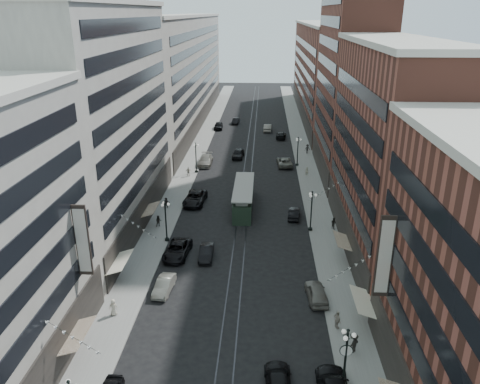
% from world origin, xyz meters
% --- Properties ---
extents(ground, '(220.00, 220.00, 0.00)m').
position_xyz_m(ground, '(0.00, 60.00, 0.00)').
color(ground, black).
rests_on(ground, ground).
extents(sidewalk_west, '(4.00, 180.00, 0.15)m').
position_xyz_m(sidewalk_west, '(-11.00, 70.00, 0.07)').
color(sidewalk_west, gray).
rests_on(sidewalk_west, ground).
extents(sidewalk_east, '(4.00, 180.00, 0.15)m').
position_xyz_m(sidewalk_east, '(11.00, 70.00, 0.07)').
color(sidewalk_east, gray).
rests_on(sidewalk_east, ground).
extents(rail_west, '(0.12, 180.00, 0.02)m').
position_xyz_m(rail_west, '(-0.70, 70.00, 0.01)').
color(rail_west, '#2D2D33').
rests_on(rail_west, ground).
extents(rail_east, '(0.12, 180.00, 0.02)m').
position_xyz_m(rail_east, '(0.70, 70.00, 0.01)').
color(rail_east, '#2D2D33').
rests_on(rail_east, ground).
extents(building_west_mid, '(8.00, 36.00, 28.00)m').
position_xyz_m(building_west_mid, '(-17.00, 33.00, 14.00)').
color(building_west_mid, '#A8A495').
rests_on(building_west_mid, ground).
extents(building_west_far, '(8.00, 90.00, 26.00)m').
position_xyz_m(building_west_far, '(-17.00, 96.00, 13.00)').
color(building_west_far, '#A8A495').
rests_on(building_west_far, ground).
extents(building_east_mid, '(8.00, 30.00, 24.00)m').
position_xyz_m(building_east_mid, '(17.00, 28.00, 12.00)').
color(building_east_mid, brown).
rests_on(building_east_mid, ground).
extents(building_east_tower, '(8.00, 26.00, 42.00)m').
position_xyz_m(building_east_tower, '(17.00, 56.00, 21.00)').
color(building_east_tower, brown).
rests_on(building_east_tower, ground).
extents(building_east_far, '(8.00, 72.00, 24.00)m').
position_xyz_m(building_east_far, '(17.00, 105.00, 12.00)').
color(building_east_far, brown).
rests_on(building_east_far, ground).
extents(lamppost_sw_far, '(1.03, 1.14, 5.52)m').
position_xyz_m(lamppost_sw_far, '(-9.20, 28.00, 3.10)').
color(lamppost_sw_far, black).
rests_on(lamppost_sw_far, sidewalk_west).
extents(lamppost_sw_mid, '(1.03, 1.14, 5.52)m').
position_xyz_m(lamppost_sw_mid, '(-9.20, 55.00, 3.10)').
color(lamppost_sw_mid, black).
rests_on(lamppost_sw_mid, sidewalk_west).
extents(lamppost_se_near, '(1.08, 1.14, 5.52)m').
position_xyz_m(lamppost_se_near, '(9.20, 4.00, 3.22)').
color(lamppost_se_near, black).
rests_on(lamppost_se_near, sidewalk_east).
extents(lamppost_se_far, '(1.03, 1.14, 5.52)m').
position_xyz_m(lamppost_se_far, '(9.20, 32.00, 3.10)').
color(lamppost_se_far, black).
rests_on(lamppost_se_far, sidewalk_east).
extents(lamppost_se_mid, '(1.03, 1.14, 5.52)m').
position_xyz_m(lamppost_se_mid, '(9.20, 60.00, 3.10)').
color(lamppost_se_mid, black).
rests_on(lamppost_se_mid, sidewalk_east).
extents(streetcar, '(2.80, 12.63, 3.50)m').
position_xyz_m(streetcar, '(0.00, 39.30, 1.61)').
color(streetcar, '#1F3123').
rests_on(streetcar, ground).
extents(car_1, '(1.88, 4.43, 1.42)m').
position_xyz_m(car_1, '(-7.26, 16.79, 0.71)').
color(car_1, gray).
rests_on(car_1, ground).
extents(car_2, '(3.09, 5.92, 1.59)m').
position_xyz_m(car_2, '(-7.22, 24.39, 0.80)').
color(car_2, black).
rests_on(car_2, ground).
extents(car_4, '(2.27, 4.85, 1.61)m').
position_xyz_m(car_4, '(8.40, 16.13, 0.80)').
color(car_4, slate).
rests_on(car_4, ground).
extents(car_5, '(1.64, 4.43, 1.45)m').
position_xyz_m(car_5, '(-3.73, 24.04, 0.72)').
color(car_5, black).
rests_on(car_5, ground).
extents(car_6, '(2.29, 5.20, 1.49)m').
position_xyz_m(car_6, '(4.25, 3.79, 0.74)').
color(car_6, black).
rests_on(car_6, ground).
extents(pedestrian_1, '(0.88, 0.55, 1.69)m').
position_xyz_m(pedestrian_1, '(-11.19, 12.34, 1.00)').
color(pedestrian_1, beige).
rests_on(pedestrian_1, sidewalk_west).
extents(pedestrian_2, '(0.87, 0.63, 1.60)m').
position_xyz_m(pedestrian_2, '(-11.11, 32.01, 0.95)').
color(pedestrian_2, black).
rests_on(pedestrian_2, sidewalk_west).
extents(pedestrian_3, '(1.20, 1.14, 1.82)m').
position_xyz_m(pedestrian_3, '(10.73, 8.24, 1.06)').
color(pedestrian_3, black).
rests_on(pedestrian_3, sidewalk_east).
extents(pedestrian_4, '(0.84, 1.16, 1.80)m').
position_xyz_m(pedestrian_4, '(9.79, 11.38, 1.05)').
color(pedestrian_4, '#A29686').
rests_on(pedestrian_4, sidewalk_east).
extents(car_7, '(3.32, 6.48, 1.75)m').
position_xyz_m(car_7, '(-7.41, 40.75, 0.88)').
color(car_7, black).
rests_on(car_7, ground).
extents(car_8, '(2.53, 6.18, 1.79)m').
position_xyz_m(car_8, '(-8.17, 59.88, 0.89)').
color(car_8, gray).
rests_on(car_8, ground).
extents(car_9, '(2.13, 5.07, 1.71)m').
position_xyz_m(car_9, '(-8.40, 88.85, 0.86)').
color(car_9, black).
rests_on(car_9, ground).
extents(car_10, '(2.00, 4.41, 1.40)m').
position_xyz_m(car_10, '(7.28, 36.15, 0.70)').
color(car_10, black).
rests_on(car_10, ground).
extents(car_11, '(3.04, 5.94, 1.61)m').
position_xyz_m(car_11, '(6.80, 60.00, 0.80)').
color(car_11, slate).
rests_on(car_11, ground).
extents(car_12, '(2.60, 5.42, 1.52)m').
position_xyz_m(car_12, '(6.80, 80.62, 0.76)').
color(car_12, black).
rests_on(car_12, ground).
extents(car_13, '(2.50, 5.35, 1.77)m').
position_xyz_m(car_13, '(-2.20, 64.69, 0.89)').
color(car_13, black).
rests_on(car_13, ground).
extents(car_14, '(2.05, 5.32, 1.73)m').
position_xyz_m(car_14, '(3.75, 87.38, 0.86)').
color(car_14, gray).
rests_on(car_14, ground).
extents(pedestrian_5, '(1.50, 0.81, 1.55)m').
position_xyz_m(pedestrian_5, '(-11.41, 38.55, 0.93)').
color(pedestrian_5, black).
rests_on(pedestrian_5, sidewalk_west).
extents(pedestrian_6, '(1.04, 0.62, 1.66)m').
position_xyz_m(pedestrian_6, '(-10.30, 52.81, 0.98)').
color(pedestrian_6, '#9C9482').
rests_on(pedestrian_6, sidewalk_west).
extents(pedestrian_7, '(0.81, 0.87, 1.60)m').
position_xyz_m(pedestrian_7, '(12.31, 32.62, 0.95)').
color(pedestrian_7, black).
rests_on(pedestrian_7, sidewalk_east).
extents(pedestrian_8, '(0.68, 0.52, 1.64)m').
position_xyz_m(pedestrian_8, '(10.48, 54.13, 0.97)').
color(pedestrian_8, '#B6AF96').
rests_on(pedestrian_8, sidewalk_east).
extents(pedestrian_9, '(1.33, 0.86, 1.90)m').
position_xyz_m(pedestrian_9, '(11.78, 68.11, 1.10)').
color(pedestrian_9, black).
rests_on(pedestrian_9, sidewalk_east).
extents(car_extra_0, '(1.84, 4.54, 1.46)m').
position_xyz_m(car_extra_0, '(-4.50, 95.01, 0.73)').
color(car_extra_0, black).
rests_on(car_extra_0, ground).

